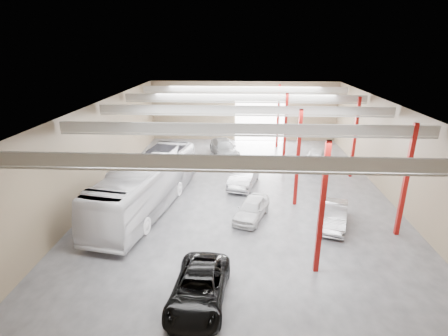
# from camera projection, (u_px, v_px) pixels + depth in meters

# --- Properties ---
(depot_shell) EXTENTS (22.12, 32.12, 7.06)m
(depot_shell) POSITION_uv_depth(u_px,v_px,m) (246.00, 129.00, 26.53)
(depot_shell) COLOR #444449
(depot_shell) RESTS_ON ground
(coach_bus) EXTENTS (5.19, 13.25, 3.60)m
(coach_bus) POSITION_uv_depth(u_px,v_px,m) (147.00, 185.00, 24.46)
(coach_bus) COLOR white
(coach_bus) RESTS_ON ground
(black_sedan) EXTENTS (2.73, 5.35, 1.45)m
(black_sedan) POSITION_uv_depth(u_px,v_px,m) (199.00, 289.00, 15.72)
(black_sedan) COLOR black
(black_sedan) RESTS_ON ground
(car_row_a) EXTENTS (2.88, 4.39, 1.39)m
(car_row_a) POSITION_uv_depth(u_px,v_px,m) (252.00, 209.00, 23.39)
(car_row_a) COLOR white
(car_row_a) RESTS_ON ground
(car_row_b) EXTENTS (2.90, 5.42, 1.70)m
(car_row_b) POSITION_uv_depth(u_px,v_px,m) (244.00, 175.00, 28.87)
(car_row_b) COLOR #AAAAAF
(car_row_b) RESTS_ON ground
(car_row_c) EXTENTS (3.81, 6.06, 1.64)m
(car_row_c) POSITION_uv_depth(u_px,v_px,m) (224.00, 148.00, 36.55)
(car_row_c) COLOR gray
(car_row_c) RESTS_ON ground
(car_right_near) EXTENTS (2.73, 4.61, 1.43)m
(car_right_near) POSITION_uv_depth(u_px,v_px,m) (334.00, 215.00, 22.42)
(car_right_near) COLOR #A5A5A9
(car_right_near) RESTS_ON ground
(car_right_far) EXTENTS (3.09, 4.93, 1.56)m
(car_right_far) POSITION_uv_depth(u_px,v_px,m) (315.00, 159.00, 33.24)
(car_right_far) COLOR silver
(car_right_far) RESTS_ON ground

